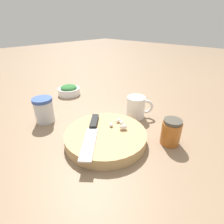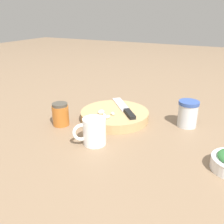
{
  "view_description": "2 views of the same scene",
  "coord_description": "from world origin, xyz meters",
  "px_view_note": "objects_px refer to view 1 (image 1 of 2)",
  "views": [
    {
      "loc": [
        0.41,
        -0.42,
        0.35
      ],
      "look_at": [
        0.05,
        -0.02,
        0.06
      ],
      "focal_mm": 28.0,
      "sensor_mm": 36.0,
      "label": 1
    },
    {
      "loc": [
        -0.3,
        0.7,
        0.39
      ],
      "look_at": [
        0.05,
        -0.01,
        0.07
      ],
      "focal_mm": 40.0,
      "sensor_mm": 36.0,
      "label": 2
    }
  ],
  "objects_px": {
    "chef_knife": "(92,132)",
    "herb_bowl": "(69,90)",
    "coffee_mug": "(136,107)",
    "cutting_board": "(106,137)",
    "honey_jar": "(171,132)",
    "spice_jar": "(44,110)",
    "garlic_cloves": "(120,124)"
  },
  "relations": [
    {
      "from": "chef_knife",
      "to": "herb_bowl",
      "type": "height_order",
      "value": "herb_bowl"
    },
    {
      "from": "coffee_mug",
      "to": "honey_jar",
      "type": "bearing_deg",
      "value": -20.65
    },
    {
      "from": "coffee_mug",
      "to": "honey_jar",
      "type": "height_order",
      "value": "coffee_mug"
    },
    {
      "from": "coffee_mug",
      "to": "spice_jar",
      "type": "bearing_deg",
      "value": -131.47
    },
    {
      "from": "cutting_board",
      "to": "honey_jar",
      "type": "bearing_deg",
      "value": 40.22
    },
    {
      "from": "cutting_board",
      "to": "honey_jar",
      "type": "xyz_separation_m",
      "value": [
        0.16,
        0.13,
        0.02
      ]
    },
    {
      "from": "chef_knife",
      "to": "garlic_cloves",
      "type": "relative_size",
      "value": 2.94
    },
    {
      "from": "honey_jar",
      "to": "spice_jar",
      "type": "bearing_deg",
      "value": -154.42
    },
    {
      "from": "cutting_board",
      "to": "spice_jar",
      "type": "bearing_deg",
      "value": -165.47
    },
    {
      "from": "spice_jar",
      "to": "coffee_mug",
      "type": "bearing_deg",
      "value": 48.53
    },
    {
      "from": "honey_jar",
      "to": "coffee_mug",
      "type": "bearing_deg",
      "value": 159.35
    },
    {
      "from": "herb_bowl",
      "to": "coffee_mug",
      "type": "xyz_separation_m",
      "value": [
        0.4,
        0.04,
        0.02
      ]
    },
    {
      "from": "garlic_cloves",
      "to": "honey_jar",
      "type": "relative_size",
      "value": 0.79
    },
    {
      "from": "cutting_board",
      "to": "herb_bowl",
      "type": "xyz_separation_m",
      "value": [
        -0.42,
        0.16,
        0.01
      ]
    },
    {
      "from": "cutting_board",
      "to": "coffee_mug",
      "type": "distance_m",
      "value": 0.2
    },
    {
      "from": "chef_knife",
      "to": "spice_jar",
      "type": "height_order",
      "value": "spice_jar"
    },
    {
      "from": "coffee_mug",
      "to": "herb_bowl",
      "type": "bearing_deg",
      "value": -173.82
    },
    {
      "from": "garlic_cloves",
      "to": "spice_jar",
      "type": "height_order",
      "value": "spice_jar"
    },
    {
      "from": "chef_knife",
      "to": "herb_bowl",
      "type": "bearing_deg",
      "value": -66.15
    },
    {
      "from": "chef_knife",
      "to": "spice_jar",
      "type": "relative_size",
      "value": 2.03
    },
    {
      "from": "honey_jar",
      "to": "cutting_board",
      "type": "bearing_deg",
      "value": -139.78
    },
    {
      "from": "chef_knife",
      "to": "cutting_board",
      "type": "bearing_deg",
      "value": -171.73
    },
    {
      "from": "cutting_board",
      "to": "coffee_mug",
      "type": "height_order",
      "value": "coffee_mug"
    },
    {
      "from": "cutting_board",
      "to": "coffee_mug",
      "type": "relative_size",
      "value": 2.87
    },
    {
      "from": "chef_knife",
      "to": "spice_jar",
      "type": "bearing_deg",
      "value": -32.1
    },
    {
      "from": "herb_bowl",
      "to": "honey_jar",
      "type": "height_order",
      "value": "honey_jar"
    },
    {
      "from": "chef_knife",
      "to": "coffee_mug",
      "type": "height_order",
      "value": "coffee_mug"
    },
    {
      "from": "spice_jar",
      "to": "cutting_board",
      "type": "bearing_deg",
      "value": 14.53
    },
    {
      "from": "herb_bowl",
      "to": "coffee_mug",
      "type": "relative_size",
      "value": 1.26
    },
    {
      "from": "spice_jar",
      "to": "honey_jar",
      "type": "xyz_separation_m",
      "value": [
        0.41,
        0.2,
        -0.01
      ]
    },
    {
      "from": "chef_knife",
      "to": "herb_bowl",
      "type": "xyz_separation_m",
      "value": [
        -0.4,
        0.19,
        -0.01
      ]
    },
    {
      "from": "chef_knife",
      "to": "herb_bowl",
      "type": "distance_m",
      "value": 0.44
    }
  ]
}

